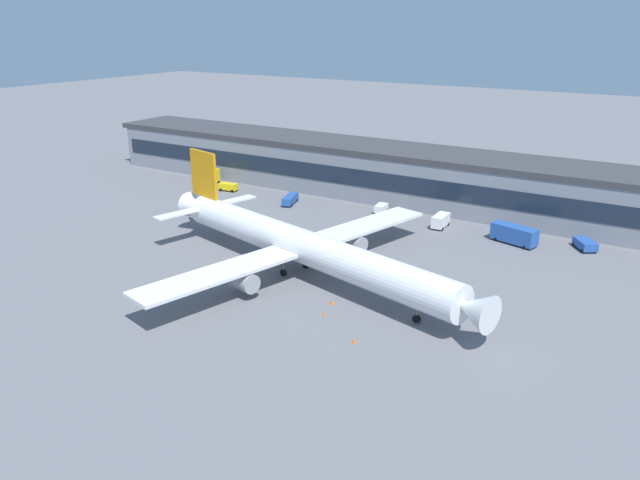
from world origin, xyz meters
name	(u,v)px	position (x,y,z in m)	size (l,w,h in m)	color
ground_plane	(243,268)	(0.00, 0.00, 0.00)	(600.00, 600.00, 0.00)	slate
terminal_building	(384,171)	(0.00, 52.06, 5.83)	(152.85, 16.91, 11.61)	gray
airliner	(303,246)	(9.90, 2.79, 4.94)	(65.38, 56.71, 16.18)	white
baggage_tug	(381,208)	(5.48, 39.65, 1.09)	(2.48, 3.82, 1.85)	white
follow_me_car	(229,187)	(-33.39, 36.56, 1.09)	(4.66, 2.64, 1.85)	yellow
pushback_tractor	(585,244)	(46.07, 39.07, 1.05)	(4.88, 5.42, 1.75)	#2651A5
crew_van	(440,220)	(19.68, 37.14, 1.46)	(2.44, 5.28, 2.55)	white
fuel_truck	(515,234)	(34.64, 35.36, 1.88)	(8.85, 5.04, 3.35)	#2651A5
stair_truck	(210,177)	(-41.10, 38.84, 1.98)	(3.41, 6.33, 3.55)	yellow
belt_loader	(290,199)	(-14.66, 35.07, 1.15)	(3.80, 6.71, 1.95)	#2651A5
traffic_cone_0	(354,340)	(27.42, -12.13, 0.32)	(0.51, 0.51, 0.64)	#F2590C
traffic_cone_1	(324,314)	(20.25, -7.62, 0.29)	(0.46, 0.46, 0.58)	#F2590C
traffic_cone_2	(332,302)	(19.28, -3.97, 0.35)	(0.55, 0.55, 0.69)	#F2590C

